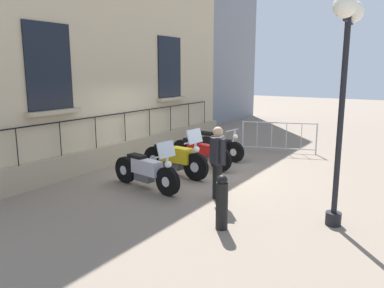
# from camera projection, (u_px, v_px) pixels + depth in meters

# --- Properties ---
(ground_plane) EXTENTS (60.00, 60.00, 0.00)m
(ground_plane) POSITION_uv_depth(u_px,v_px,m) (185.00, 171.00, 10.66)
(ground_plane) COLOR gray
(building_facade) EXTENTS (0.82, 11.36, 8.07)m
(building_facade) POSITION_uv_depth(u_px,v_px,m) (111.00, 30.00, 11.24)
(building_facade) COLOR #C6B28E
(building_facade) RESTS_ON ground_plane
(motorcycle_silver) EXTENTS (2.15, 0.68, 1.23)m
(motorcycle_silver) POSITION_uv_depth(u_px,v_px,m) (146.00, 171.00, 9.02)
(motorcycle_silver) COLOR black
(motorcycle_silver) RESTS_ON ground_plane
(motorcycle_yellow) EXTENTS (2.12, 0.68, 1.32)m
(motorcycle_yellow) POSITION_uv_depth(u_px,v_px,m) (175.00, 159.00, 10.09)
(motorcycle_yellow) COLOR black
(motorcycle_yellow) RESTS_ON ground_plane
(motorcycle_red) EXTENTS (2.19, 0.68, 0.98)m
(motorcycle_red) POSITION_uv_depth(u_px,v_px,m) (201.00, 153.00, 11.05)
(motorcycle_red) COLOR black
(motorcycle_red) RESTS_ON ground_plane
(motorcycle_black) EXTENTS (2.15, 0.66, 0.99)m
(motorcycle_black) POSITION_uv_depth(u_px,v_px,m) (214.00, 146.00, 12.09)
(motorcycle_black) COLOR black
(motorcycle_black) RESTS_ON ground_plane
(lamppost) EXTENTS (0.37, 1.07, 3.95)m
(lamppost) POSITION_uv_depth(u_px,v_px,m) (345.00, 63.00, 6.44)
(lamppost) COLOR black
(lamppost) RESTS_ON ground_plane
(crowd_barrier) EXTENTS (2.37, 0.82, 1.05)m
(crowd_barrier) POSITION_uv_depth(u_px,v_px,m) (279.00, 136.00, 12.95)
(crowd_barrier) COLOR #B7B7BF
(crowd_barrier) RESTS_ON ground_plane
(bollard) EXTENTS (0.22, 0.22, 1.00)m
(bollard) POSITION_uv_depth(u_px,v_px,m) (222.00, 202.00, 6.74)
(bollard) COLOR black
(bollard) RESTS_ON ground_plane
(pedestrian_standing) EXTENTS (0.44, 0.39, 1.60)m
(pedestrian_standing) POSITION_uv_depth(u_px,v_px,m) (218.00, 159.00, 8.20)
(pedestrian_standing) COLOR black
(pedestrian_standing) RESTS_ON ground_plane
(distant_building) EXTENTS (4.46, 6.29, 10.49)m
(distant_building) POSITION_uv_depth(u_px,v_px,m) (195.00, 23.00, 20.83)
(distant_building) COLOR gray
(distant_building) RESTS_ON ground_plane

